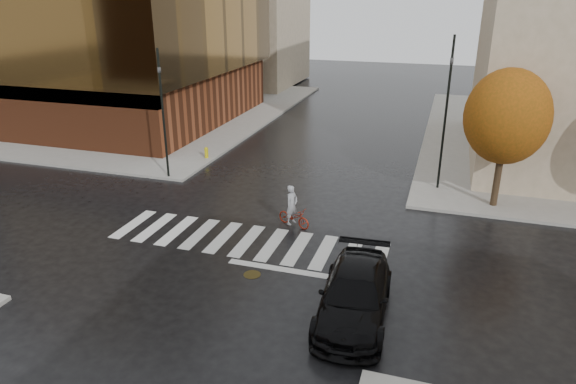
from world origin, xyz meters
name	(u,v)px	position (x,y,z in m)	size (l,w,h in m)	color
ground	(243,246)	(0.00, 0.00, 0.00)	(120.00, 120.00, 0.00)	black
sidewalk_nw	(113,108)	(-21.00, 21.00, 0.07)	(30.00, 30.00, 0.15)	gray
crosswalk	(247,241)	(0.00, 0.50, 0.01)	(12.00, 3.00, 0.01)	silver
office_glass	(66,11)	(-22.00, 17.99, 8.28)	(27.00, 19.00, 16.00)	brown
tree_ne_a	(507,117)	(10.00, 7.40, 4.46)	(3.80, 3.80, 6.50)	#322216
sedan	(355,295)	(5.25, -3.36, 0.77)	(2.15, 5.29, 1.53)	black
cyclist	(293,212)	(1.40, 2.50, 0.65)	(1.77, 1.17, 1.90)	maroon
traffic_light_nw	(162,107)	(-7.02, 6.30, 4.05)	(0.22, 0.20, 6.91)	black
traffic_light_ne	(447,103)	(7.33, 9.00, 4.59)	(0.18, 0.21, 7.71)	black
fire_hydrant	(206,152)	(-6.50, 10.00, 0.52)	(0.24, 0.24, 0.68)	gold
manhole	(252,275)	(1.20, -2.00, 0.01)	(0.64, 0.64, 0.01)	#423717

